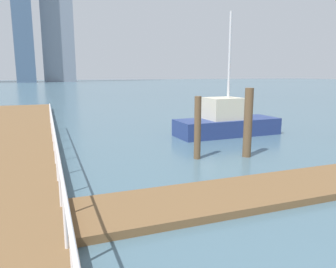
# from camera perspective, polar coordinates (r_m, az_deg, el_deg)

# --- Properties ---
(ground_plane) EXTENTS (300.00, 300.00, 0.00)m
(ground_plane) POSITION_cam_1_polar(r_m,az_deg,el_deg) (20.68, -11.31, 1.95)
(ground_plane) COLOR #476675
(floating_dock) EXTENTS (14.02, 2.00, 0.18)m
(floating_dock) POSITION_cam_1_polar(r_m,az_deg,el_deg) (9.86, 24.65, -7.86)
(floating_dock) COLOR brown
(floating_dock) RESTS_ON ground_plane
(boardwalk_railing) EXTENTS (0.06, 22.15, 1.08)m
(boardwalk_railing) POSITION_cam_1_polar(r_m,az_deg,el_deg) (7.59, -19.00, -3.78)
(boardwalk_railing) COLOR white
(boardwalk_railing) RESTS_ON boardwalk
(dock_piling_0) EXTENTS (0.24, 0.24, 2.27)m
(dock_piling_0) POSITION_cam_1_polar(r_m,az_deg,el_deg) (11.58, 5.26, 1.06)
(dock_piling_0) COLOR brown
(dock_piling_0) RESTS_ON ground_plane
(dock_piling_1) EXTENTS (0.31, 0.31, 2.55)m
(dock_piling_1) POSITION_cam_1_polar(r_m,az_deg,el_deg) (12.17, 13.99, 1.93)
(dock_piling_1) COLOR brown
(dock_piling_1) RESTS_ON ground_plane
(moored_boat_0) EXTENTS (5.36, 2.02, 5.97)m
(moored_boat_0) POSITION_cam_1_polar(r_m,az_deg,el_deg) (16.43, 10.27, 2.11)
(moored_boat_0) COLOR navy
(moored_boat_0) RESTS_ON ground_plane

